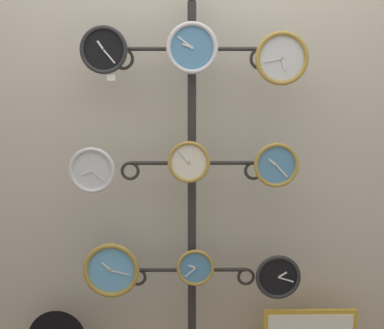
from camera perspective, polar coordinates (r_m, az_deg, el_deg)
The scene contains 12 objects.
shop_wall at distance 2.81m, azimuth -0.05°, elevation 6.63°, with size 4.40×0.04×2.80m.
display_stand at distance 2.76m, azimuth -0.01°, elevation -7.13°, with size 0.78×0.36×1.97m.
clock_top_left at distance 2.60m, azimuth -9.39°, elevation 11.97°, with size 0.23×0.04×0.23m.
clock_top_center at distance 2.55m, azimuth 0.08°, elevation 12.33°, with size 0.24×0.04×0.24m.
clock_top_right at distance 2.59m, azimuth 9.55°, elevation 11.11°, with size 0.25×0.04×0.25m.
clock_middle_left at distance 2.62m, azimuth -10.62°, elevation -0.59°, with size 0.23×0.04×0.23m.
clock_middle_center at distance 2.58m, azimuth -0.34°, elevation 0.28°, with size 0.21×0.04×0.21m.
clock_middle_right at distance 2.63m, azimuth 8.98°, elevation -0.05°, with size 0.22×0.04×0.22m.
clock_bottom_left at distance 2.76m, azimuth -8.60°, elevation -11.07°, with size 0.28×0.04×0.28m.
clock_bottom_center at distance 2.74m, azimuth 0.37°, elevation -10.92°, with size 0.19×0.04×0.19m.
clock_bottom_right at distance 2.75m, azimuth 9.15°, elevation -11.73°, with size 0.23×0.04×0.23m.
price_tag_upper at distance 2.59m, azimuth -8.64°, elevation 9.15°, with size 0.04×0.00×0.03m.
Camera 1 is at (-0.03, -2.24, 1.51)m, focal length 50.00 mm.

